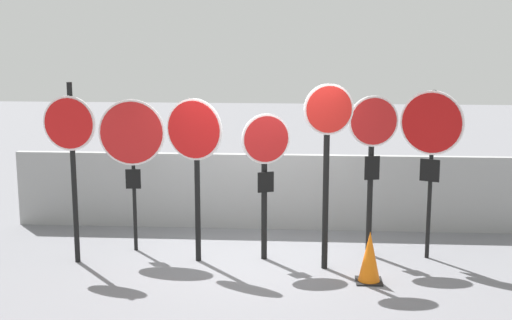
{
  "coord_description": "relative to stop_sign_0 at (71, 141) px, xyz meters",
  "views": [
    {
      "loc": [
        0.63,
        -9.52,
        3.26
      ],
      "look_at": [
        -0.01,
        0.0,
        1.43
      ],
      "focal_mm": 50.0,
      "sensor_mm": 36.0,
      "label": 1
    }
  ],
  "objects": [
    {
      "name": "stop_sign_1",
      "position": [
        0.7,
        0.57,
        -0.07
      ],
      "size": [
        0.94,
        0.14,
        2.22
      ],
      "rotation": [
        0.0,
        0.0,
        0.07
      ],
      "color": "black",
      "rests_on": "ground"
    },
    {
      "name": "stop_sign_2",
      "position": [
        1.66,
        0.16,
        -0.07
      ],
      "size": [
        0.8,
        0.31,
        2.28
      ],
      "rotation": [
        0.0,
        0.0,
        -0.34
      ],
      "color": "black",
      "rests_on": "ground"
    },
    {
      "name": "stop_sign_5",
      "position": [
        4.07,
        0.58,
        -0.1
      ],
      "size": [
        0.7,
        0.2,
        2.29
      ],
      "rotation": [
        0.0,
        0.0,
        0.2
      ],
      "color": "black",
      "rests_on": "ground"
    },
    {
      "name": "traffic_cone_0",
      "position": [
        3.98,
        -0.48,
        -1.37
      ],
      "size": [
        0.34,
        0.34,
        0.67
      ],
      "color": "black",
      "rests_on": "ground"
    },
    {
      "name": "ground_plane",
      "position": [
        2.48,
        0.29,
        -1.71
      ],
      "size": [
        40.0,
        40.0,
        0.0
      ],
      "primitive_type": "plane",
      "color": "slate"
    },
    {
      "name": "fence_back",
      "position": [
        2.48,
        1.88,
        -1.1
      ],
      "size": [
        8.02,
        0.12,
        1.22
      ],
      "color": "gray",
      "rests_on": "ground"
    },
    {
      "name": "stop_sign_4",
      "position": [
        3.43,
        -0.03,
        0.04
      ],
      "size": [
        0.65,
        0.21,
        2.51
      ],
      "rotation": [
        0.0,
        0.0,
        0.26
      ],
      "color": "black",
      "rests_on": "ground"
    },
    {
      "name": "stop_sign_0",
      "position": [
        0.0,
        0.0,
        0.0
      ],
      "size": [
        0.74,
        0.16,
        2.5
      ],
      "rotation": [
        0.0,
        0.0,
        -0.12
      ],
      "color": "black",
      "rests_on": "ground"
    },
    {
      "name": "stop_sign_6",
      "position": [
        4.86,
        0.5,
        0.06
      ],
      "size": [
        0.81,
        0.39,
        2.37
      ],
      "rotation": [
        0.0,
        0.0,
        -0.43
      ],
      "color": "black",
      "rests_on": "ground"
    },
    {
      "name": "stop_sign_3",
      "position": [
        2.6,
        0.31,
        -0.28
      ],
      "size": [
        0.65,
        0.28,
        2.07
      ],
      "rotation": [
        0.0,
        0.0,
        0.38
      ],
      "color": "black",
      "rests_on": "ground"
    }
  ]
}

